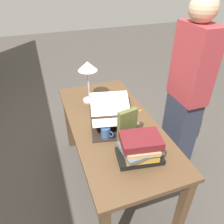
{
  "coord_description": "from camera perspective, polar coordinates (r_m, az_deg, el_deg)",
  "views": [
    {
      "loc": [
        -1.34,
        0.48,
        1.81
      ],
      "look_at": [
        0.04,
        -0.0,
        0.81
      ],
      "focal_mm": 35.0,
      "sensor_mm": 36.0,
      "label": 1
    }
  ],
  "objects": [
    {
      "name": "book_standing_upright",
      "position": [
        1.54,
        3.99,
        -3.62
      ],
      "size": [
        0.07,
        0.15,
        0.26
      ],
      "rotation": [
        0.0,
        0.0,
        0.2
      ],
      "color": "brown",
      "rests_on": "reading_desk"
    },
    {
      "name": "ground_plane",
      "position": [
        2.3,
        0.2,
        -17.51
      ],
      "size": [
        12.0,
        12.0,
        0.0
      ],
      "primitive_type": "plane",
      "color": "#47423D"
    },
    {
      "name": "person_reader",
      "position": [
        2.09,
        18.87,
        4.24
      ],
      "size": [
        0.36,
        0.23,
        1.65
      ],
      "rotation": [
        0.0,
        0.0,
        3.14
      ],
      "color": "#2D3342",
      "rests_on": "ground_plane"
    },
    {
      "name": "book_stack_tall",
      "position": [
        1.44,
        7.34,
        -9.33
      ],
      "size": [
        0.24,
        0.32,
        0.18
      ],
      "color": "black",
      "rests_on": "reading_desk"
    },
    {
      "name": "pencil",
      "position": [
        1.9,
        5.69,
        -0.06
      ],
      "size": [
        0.02,
        0.16,
        0.01
      ],
      "rotation": [
        0.0,
        0.0,
        0.09
      ],
      "color": "gold",
      "rests_on": "reading_desk"
    },
    {
      "name": "coffee_mug",
      "position": [
        1.61,
        -1.59,
        -5.38
      ],
      "size": [
        0.09,
        0.08,
        0.09
      ],
      "rotation": [
        0.0,
        0.0,
        3.91
      ],
      "color": "#335184",
      "rests_on": "reading_desk"
    },
    {
      "name": "open_book",
      "position": [
        1.81,
        -0.05,
        -0.74
      ],
      "size": [
        0.63,
        0.47,
        0.12
      ],
      "rotation": [
        0.0,
        0.0,
        -0.21
      ],
      "color": "black",
      "rests_on": "reading_desk"
    },
    {
      "name": "reading_desk",
      "position": [
        1.84,
        0.24,
        -5.28
      ],
      "size": [
        1.43,
        0.68,
        0.73
      ],
      "color": "brown",
      "rests_on": "ground_plane"
    },
    {
      "name": "reading_lamp",
      "position": [
        1.93,
        -6.34,
        10.81
      ],
      "size": [
        0.17,
        0.17,
        0.39
      ],
      "color": "#ADADB2",
      "rests_on": "reading_desk"
    }
  ]
}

